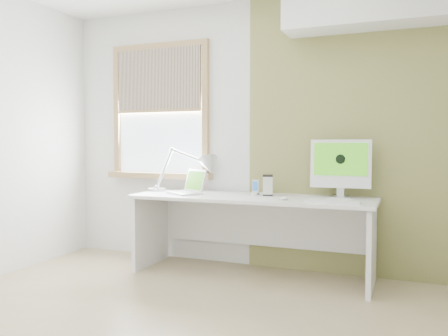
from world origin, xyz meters
The scene contains 12 objects.
room centered at (0.00, 0.00, 1.30)m, with size 4.04×3.54×2.64m.
accent_wall centered at (1.00, 1.74, 1.30)m, with size 2.00×0.02×2.60m, color olive.
soffit centered at (1.20, 1.57, 2.40)m, with size 1.60×0.40×0.42m, color white.
window centered at (-1.00, 1.71, 1.54)m, with size 1.20×0.14×1.42m.
desk centered at (0.13, 1.44, 0.53)m, with size 2.20×0.70×0.73m.
desk_lamp centered at (-0.48, 1.59, 0.96)m, with size 0.79×0.41×0.44m.
laptop centered at (-0.49, 1.37, 0.79)m, with size 0.42×0.40×0.23m.
phone_dock centered at (0.14, 1.50, 0.77)m, with size 0.08×0.08×0.14m.
external_drive centered at (0.25, 1.52, 0.82)m, with size 0.13×0.16×0.19m.
imac centered at (0.90, 1.58, 1.02)m, with size 0.53×0.18×0.51m.
keyboard centered at (0.90, 1.17, 0.74)m, with size 0.45×0.16×0.02m.
mouse centered at (0.48, 1.22, 0.75)m, with size 0.06×0.11×0.03m, color white.
Camera 1 is at (1.45, -2.56, 1.21)m, focal length 36.92 mm.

